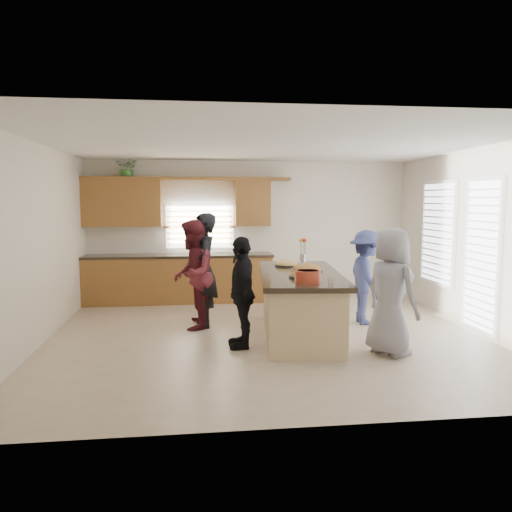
{
  "coord_description": "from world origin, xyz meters",
  "views": [
    {
      "loc": [
        -1.11,
        -7.15,
        2.01
      ],
      "look_at": [
        -0.17,
        0.46,
        1.15
      ],
      "focal_mm": 35.0,
      "sensor_mm": 36.0,
      "label": 1
    }
  ],
  "objects": [
    {
      "name": "floor",
      "position": [
        0.0,
        0.0,
        0.0
      ],
      "size": [
        6.5,
        6.5,
        0.0
      ],
      "primitive_type": "plane",
      "color": "beige",
      "rests_on": "ground"
    },
    {
      "name": "room_shell",
      "position": [
        0.0,
        0.0,
        1.9
      ],
      "size": [
        6.52,
        6.02,
        2.81
      ],
      "color": "silver",
      "rests_on": "ground"
    },
    {
      "name": "back_cabinetry",
      "position": [
        -1.47,
        2.73,
        0.91
      ],
      "size": [
        4.08,
        0.66,
        2.46
      ],
      "color": "#99612C",
      "rests_on": "ground"
    },
    {
      "name": "right_wall_glazing",
      "position": [
        3.22,
        -0.13,
        1.34
      ],
      "size": [
        0.06,
        4.0,
        2.25
      ],
      "color": "white",
      "rests_on": "ground"
    },
    {
      "name": "island",
      "position": [
        0.43,
        0.02,
        0.45
      ],
      "size": [
        1.45,
        2.81,
        0.95
      ],
      "rotation": [
        0.0,
        0.0,
        -0.11
      ],
      "color": "#D2B482",
      "rests_on": "ground"
    },
    {
      "name": "platter_front",
      "position": [
        0.37,
        -0.47,
        0.98
      ],
      "size": [
        0.41,
        0.41,
        0.17
      ],
      "color": "black",
      "rests_on": "island"
    },
    {
      "name": "platter_mid",
      "position": [
        0.56,
        0.13,
        0.98
      ],
      "size": [
        0.47,
        0.47,
        0.19
      ],
      "color": "black",
      "rests_on": "island"
    },
    {
      "name": "platter_back",
      "position": [
        0.36,
        0.72,
        0.98
      ],
      "size": [
        0.4,
        0.4,
        0.16
      ],
      "color": "black",
      "rests_on": "island"
    },
    {
      "name": "salad_bowl",
      "position": [
        0.34,
        -0.9,
        1.04
      ],
      "size": [
        0.34,
        0.34,
        0.16
      ],
      "color": "#BB3B22",
      "rests_on": "island"
    },
    {
      "name": "clear_cup",
      "position": [
        0.62,
        -0.99,
        0.99
      ],
      "size": [
        0.07,
        0.07,
        0.09
      ],
      "primitive_type": "cylinder",
      "color": "white",
      "rests_on": "island"
    },
    {
      "name": "plate_stack",
      "position": [
        0.53,
        0.93,
        0.97
      ],
      "size": [
        0.24,
        0.24,
        0.04
      ],
      "primitive_type": "cylinder",
      "color": "#A488C6",
      "rests_on": "island"
    },
    {
      "name": "flower_vase",
      "position": [
        0.71,
        1.1,
        1.18
      ],
      "size": [
        0.14,
        0.14,
        0.42
      ],
      "color": "silver",
      "rests_on": "island"
    },
    {
      "name": "potted_plant",
      "position": [
        -2.38,
        2.82,
        2.63
      ],
      "size": [
        0.48,
        0.43,
        0.46
      ],
      "primitive_type": "imported",
      "rotation": [
        0.0,
        0.0,
        -0.2
      ],
      "color": "#3D7B31",
      "rests_on": "back_cabinetry"
    },
    {
      "name": "woman_left_back",
      "position": [
        -0.97,
        0.72,
        0.91
      ],
      "size": [
        0.47,
        0.68,
        1.81
      ],
      "primitive_type": "imported",
      "rotation": [
        0.0,
        0.0,
        -1.52
      ],
      "color": "black",
      "rests_on": "ground"
    },
    {
      "name": "woman_left_mid",
      "position": [
        -1.15,
        0.61,
        0.86
      ],
      "size": [
        0.77,
        0.92,
        1.71
      ],
      "primitive_type": "imported",
      "rotation": [
        0.0,
        0.0,
        -1.73
      ],
      "color": "maroon",
      "rests_on": "ground"
    },
    {
      "name": "woman_left_front",
      "position": [
        -0.48,
        -0.49,
        0.76
      ],
      "size": [
        0.38,
        0.9,
        1.53
      ],
      "primitive_type": "imported",
      "rotation": [
        0.0,
        0.0,
        -1.56
      ],
      "color": "black",
      "rests_on": "ground"
    },
    {
      "name": "woman_right_back",
      "position": [
        1.65,
        0.57,
        0.77
      ],
      "size": [
        0.58,
        1.0,
        1.53
      ],
      "primitive_type": "imported",
      "rotation": [
        0.0,
        0.0,
        1.56
      ],
      "color": "#374079",
      "rests_on": "ground"
    },
    {
      "name": "woman_right_front",
      "position": [
        1.41,
        -1.05,
        0.83
      ],
      "size": [
        0.81,
        0.96,
        1.66
      ],
      "primitive_type": "imported",
      "rotation": [
        0.0,
        0.0,
        1.99
      ],
      "color": "gray",
      "rests_on": "ground"
    }
  ]
}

